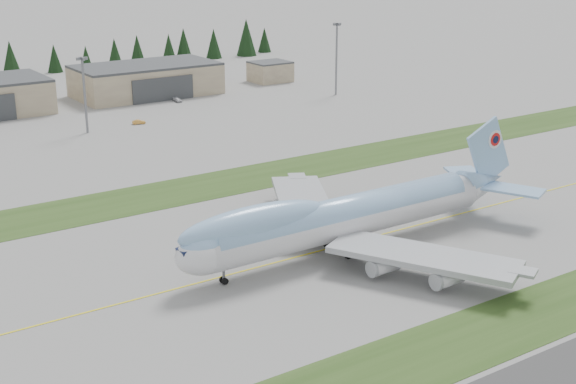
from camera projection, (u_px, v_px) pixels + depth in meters
ground at (274, 263)px, 137.44m from camera, size 7000.00×7000.00×0.00m
grass_strip_near at (429, 355)px, 107.52m from camera, size 400.00×14.00×0.08m
grass_strip_far at (160, 195)px, 172.87m from camera, size 400.00×18.00×0.08m
taxiway_line_main at (274, 263)px, 137.44m from camera, size 400.00×0.40×0.02m
boeing_747_freighter at (346, 216)px, 140.55m from camera, size 74.84×65.32×19.92m
hangar_right at (146, 80)px, 277.80m from camera, size 48.00×26.60×10.80m
control_shed at (270, 71)px, 303.49m from camera, size 14.00×12.00×7.60m
service_vehicle_b at (139, 124)px, 237.00m from camera, size 4.10×2.37×1.28m
service_vehicle_c at (178, 102)px, 267.97m from camera, size 1.99×4.49×1.28m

